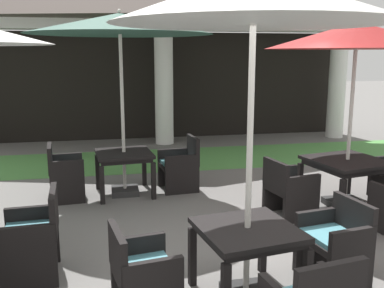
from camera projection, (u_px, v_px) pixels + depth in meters
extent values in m
plane|color=slate|center=(255.00, 278.00, 4.52)|extent=(60.00, 60.00, 0.00)
cylinder|color=white|center=(164.00, 88.00, 11.06)|extent=(0.47, 0.47, 2.83)
cylinder|color=white|center=(337.00, 86.00, 11.95)|extent=(0.47, 0.47, 2.83)
cube|color=white|center=(163.00, 25.00, 10.75)|extent=(10.30, 0.70, 0.24)
cube|color=black|center=(160.00, 86.00, 11.92)|extent=(10.10, 0.16, 2.83)
cube|color=#519347|center=(175.00, 159.00, 9.64)|extent=(12.50, 2.12, 0.01)
cube|color=black|center=(30.00, 237.00, 4.48)|extent=(0.58, 0.64, 0.07)
cube|color=teal|center=(29.00, 232.00, 4.47)|extent=(0.53, 0.59, 0.05)
cube|color=black|center=(54.00, 211.00, 4.49)|extent=(0.10, 0.61, 0.45)
cube|color=black|center=(28.00, 258.00, 4.23)|extent=(0.54, 0.10, 0.66)
cube|color=black|center=(33.00, 236.00, 4.77)|extent=(0.54, 0.10, 0.66)
cube|color=black|center=(2.00, 274.00, 4.21)|extent=(0.06, 0.06, 0.40)
cube|color=black|center=(10.00, 250.00, 4.73)|extent=(0.06, 0.06, 0.40)
cube|color=black|center=(55.00, 268.00, 4.33)|extent=(0.06, 0.06, 0.40)
cube|color=black|center=(57.00, 245.00, 4.85)|extent=(0.06, 0.06, 0.40)
cube|color=black|center=(348.00, 161.00, 6.51)|extent=(1.21, 1.21, 0.05)
cube|color=black|center=(347.00, 165.00, 6.52)|extent=(1.11, 1.11, 0.08)
cube|color=black|center=(342.00, 201.00, 5.98)|extent=(0.08, 0.08, 0.61)
cube|color=black|center=(300.00, 182.00, 6.85)|extent=(0.08, 0.08, 0.61)
cube|color=black|center=(349.00, 176.00, 7.20)|extent=(0.08, 0.08, 0.61)
cube|color=#2D2D2D|center=(344.00, 203.00, 6.64)|extent=(0.51, 0.51, 0.10)
cylinder|color=beige|center=(350.00, 126.00, 6.40)|extent=(0.05, 0.05, 2.48)
cone|color=maroon|center=(357.00, 35.00, 6.14)|extent=(2.57, 2.57, 0.37)
sphere|color=beige|center=(358.00, 20.00, 6.10)|extent=(0.06, 0.06, 0.06)
cube|color=black|center=(383.00, 210.00, 5.60)|extent=(0.16, 0.50, 0.63)
cube|color=black|center=(370.00, 214.00, 5.83)|extent=(0.07, 0.07, 0.36)
cube|color=black|center=(381.00, 175.00, 7.21)|extent=(0.52, 0.16, 0.63)
cube|color=black|center=(370.00, 184.00, 7.14)|extent=(0.07, 0.07, 0.39)
cube|color=black|center=(291.00, 189.00, 6.21)|extent=(0.66, 0.67, 0.07)
cube|color=teal|center=(291.00, 185.00, 6.19)|extent=(0.61, 0.62, 0.05)
cube|color=black|center=(276.00, 175.00, 6.06)|extent=(0.17, 0.58, 0.40)
cube|color=black|center=(280.00, 188.00, 6.46)|extent=(0.56, 0.17, 0.66)
cube|color=black|center=(302.00, 199.00, 5.98)|extent=(0.56, 0.17, 0.66)
cube|color=black|center=(294.00, 196.00, 6.58)|extent=(0.07, 0.07, 0.36)
cube|color=black|center=(316.00, 207.00, 6.11)|extent=(0.07, 0.07, 0.36)
cube|color=black|center=(265.00, 200.00, 6.39)|extent=(0.07, 0.07, 0.36)
cube|color=black|center=(285.00, 212.00, 5.92)|extent=(0.07, 0.07, 0.36)
cube|color=black|center=(248.00, 230.00, 4.04)|extent=(0.99, 0.99, 0.05)
cube|color=black|center=(247.00, 235.00, 4.05)|extent=(0.91, 0.91, 0.06)
cube|color=black|center=(307.00, 280.00, 3.89)|extent=(0.08, 0.08, 0.60)
cube|color=black|center=(192.00, 257.00, 4.34)|extent=(0.08, 0.08, 0.60)
cube|color=black|center=(263.00, 245.00, 4.61)|extent=(0.08, 0.08, 0.60)
cylinder|color=beige|center=(249.00, 160.00, 3.91)|extent=(0.06, 0.06, 2.68)
cube|color=black|center=(333.00, 242.00, 4.42)|extent=(0.60, 0.67, 0.07)
cube|color=teal|center=(333.00, 236.00, 4.41)|extent=(0.55, 0.62, 0.05)
cube|color=black|center=(354.00, 217.00, 4.46)|extent=(0.16, 0.60, 0.38)
cube|color=black|center=(351.00, 261.00, 4.18)|extent=(0.52, 0.14, 0.65)
cube|color=black|center=(316.00, 239.00, 4.70)|extent=(0.52, 0.14, 0.65)
cube|color=black|center=(330.00, 278.00, 4.14)|extent=(0.06, 0.06, 0.38)
cube|color=black|center=(297.00, 254.00, 4.64)|extent=(0.06, 0.06, 0.38)
cube|color=black|center=(368.00, 270.00, 4.30)|extent=(0.06, 0.06, 0.38)
cube|color=black|center=(333.00, 248.00, 4.80)|extent=(0.06, 0.06, 0.38)
cube|color=black|center=(146.00, 275.00, 3.76)|extent=(0.59, 0.63, 0.07)
cube|color=teal|center=(145.00, 268.00, 3.75)|extent=(0.54, 0.58, 0.05)
cube|color=black|center=(118.00, 253.00, 3.64)|extent=(0.15, 0.56, 0.40)
cube|color=black|center=(139.00, 270.00, 4.01)|extent=(0.51, 0.14, 0.66)
cube|color=black|center=(163.00, 280.00, 4.11)|extent=(0.06, 0.06, 0.38)
cube|color=black|center=(124.00, 153.00, 7.11)|extent=(0.95, 0.95, 0.05)
cube|color=black|center=(124.00, 157.00, 7.12)|extent=(0.88, 0.88, 0.06)
cube|color=black|center=(102.00, 185.00, 6.70)|extent=(0.08, 0.08, 0.60)
cube|color=black|center=(154.00, 181.00, 6.93)|extent=(0.08, 0.08, 0.60)
cube|color=black|center=(98.00, 172.00, 7.45)|extent=(0.08, 0.08, 0.60)
cube|color=black|center=(144.00, 169.00, 7.68)|extent=(0.08, 0.08, 0.60)
cube|color=#2D2D2D|center=(125.00, 191.00, 7.24)|extent=(0.44, 0.44, 0.10)
cylinder|color=beige|center=(123.00, 113.00, 6.98)|extent=(0.05, 0.05, 2.69)
cone|color=#33594C|center=(120.00, 24.00, 6.70)|extent=(2.87, 2.87, 0.32)
sphere|color=beige|center=(119.00, 11.00, 6.66)|extent=(0.06, 0.06, 0.06)
cube|color=black|center=(67.00, 173.00, 6.91)|extent=(0.57, 0.61, 0.07)
cube|color=teal|center=(67.00, 169.00, 6.90)|extent=(0.52, 0.56, 0.05)
cube|color=black|center=(50.00, 158.00, 6.79)|extent=(0.12, 0.56, 0.42)
cube|color=black|center=(67.00, 174.00, 7.17)|extent=(0.52, 0.11, 0.69)
cube|color=black|center=(67.00, 183.00, 6.68)|extent=(0.52, 0.11, 0.69)
cube|color=black|center=(82.00, 181.00, 7.26)|extent=(0.06, 0.06, 0.40)
cube|color=black|center=(83.00, 190.00, 6.78)|extent=(0.06, 0.06, 0.40)
cube|color=black|center=(53.00, 184.00, 7.13)|extent=(0.06, 0.06, 0.40)
cube|color=black|center=(52.00, 193.00, 6.65)|extent=(0.06, 0.06, 0.40)
cube|color=black|center=(178.00, 166.00, 7.43)|extent=(0.63, 0.64, 0.07)
cube|color=teal|center=(178.00, 163.00, 7.41)|extent=(0.58, 0.59, 0.05)
cube|color=black|center=(193.00, 150.00, 7.45)|extent=(0.12, 0.58, 0.46)
cube|color=black|center=(182.00, 175.00, 7.19)|extent=(0.58, 0.12, 0.65)
cube|color=black|center=(174.00, 167.00, 7.70)|extent=(0.58, 0.12, 0.65)
cube|color=black|center=(167.00, 184.00, 7.15)|extent=(0.06, 0.06, 0.37)
cube|color=black|center=(160.00, 176.00, 7.64)|extent=(0.06, 0.06, 0.37)
cube|color=black|center=(197.00, 182.00, 7.30)|extent=(0.06, 0.06, 0.37)
cube|color=black|center=(188.00, 173.00, 7.79)|extent=(0.06, 0.06, 0.37)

